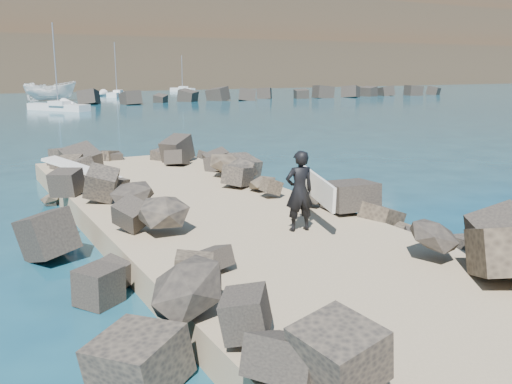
% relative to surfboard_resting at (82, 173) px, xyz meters
% --- Properties ---
extents(ground, '(800.00, 800.00, 0.00)m').
position_rel_surfboard_resting_xyz_m(ground, '(2.33, -5.75, -1.04)').
color(ground, '#0F384C').
rests_on(ground, ground).
extents(jetty, '(6.00, 26.00, 0.60)m').
position_rel_surfboard_resting_xyz_m(jetty, '(2.33, -7.75, -0.74)').
color(jetty, '#8C7759').
rests_on(jetty, ground).
extents(riprap_left, '(2.60, 22.00, 1.00)m').
position_rel_surfboard_resting_xyz_m(riprap_left, '(-0.57, -7.25, -0.54)').
color(riprap_left, black).
rests_on(riprap_left, ground).
extents(riprap_right, '(2.60, 22.00, 1.00)m').
position_rel_surfboard_resting_xyz_m(riprap_right, '(5.23, -7.25, -0.54)').
color(riprap_right, black).
rests_on(riprap_right, ground).
extents(breakwater_secondary, '(52.00, 4.00, 1.20)m').
position_rel_surfboard_resting_xyz_m(breakwater_secondary, '(37.33, 49.25, -0.44)').
color(breakwater_secondary, black).
rests_on(breakwater_secondary, ground).
extents(headland, '(360.00, 140.00, 32.00)m').
position_rel_surfboard_resting_xyz_m(headland, '(12.33, 154.25, 14.96)').
color(headland, '#2D4919').
rests_on(headland, ground).
extents(surfboard_resting, '(2.15, 2.31, 0.08)m').
position_rel_surfboard_resting_xyz_m(surfboard_resting, '(0.00, 0.00, 0.00)').
color(surfboard_resting, silver).
rests_on(surfboard_resting, riprap_left).
extents(boat_imported, '(6.81, 4.13, 2.47)m').
position_rel_surfboard_resting_xyz_m(boat_imported, '(8.53, 58.88, 0.19)').
color(boat_imported, silver).
rests_on(boat_imported, ground).
extents(surfer_with_board, '(1.12, 2.18, 1.80)m').
position_rel_surfboard_resting_xyz_m(surfer_with_board, '(3.28, -7.13, 0.47)').
color(surfer_with_board, black).
rests_on(surfer_with_board, jetty).
extents(sailboat_d, '(4.35, 6.33, 7.84)m').
position_rel_surfboard_resting_xyz_m(sailboat_d, '(18.93, 66.13, -0.69)').
color(sailboat_d, silver).
rests_on(sailboat_d, ground).
extents(sailboat_f, '(3.12, 5.08, 6.33)m').
position_rel_surfboard_resting_xyz_m(sailboat_f, '(33.46, 77.23, -0.69)').
color(sailboat_f, silver).
rests_on(sailboat_f, ground).
extents(sailboat_c, '(5.18, 6.75, 8.52)m').
position_rel_surfboard_resting_xyz_m(sailboat_c, '(6.44, 41.49, -0.69)').
color(sailboat_c, silver).
rests_on(sailboat_c, ground).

